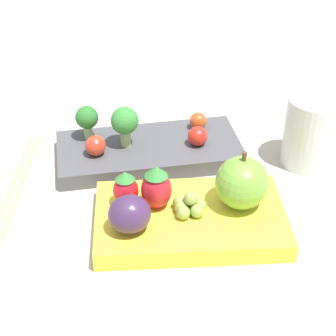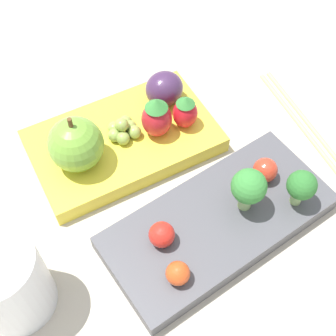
{
  "view_description": "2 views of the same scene",
  "coord_description": "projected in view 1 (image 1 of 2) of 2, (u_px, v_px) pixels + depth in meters",
  "views": [
    {
      "loc": [
        -0.1,
        -0.52,
        0.4
      ],
      "look_at": [
        -0.0,
        -0.0,
        0.03
      ],
      "focal_mm": 60.0,
      "sensor_mm": 36.0,
      "label": 1
    },
    {
      "loc": [
        0.16,
        0.21,
        0.42
      ],
      "look_at": [
        -0.0,
        -0.0,
        0.03
      ],
      "focal_mm": 50.0,
      "sensor_mm": 36.0,
      "label": 2
    }
  ],
  "objects": [
    {
      "name": "ground_plane",
      "position": [
        168.0,
        188.0,
        0.66
      ],
      "size": [
        4.0,
        4.0,
        0.0
      ],
      "primitive_type": "plane",
      "color": "#BCB29E"
    },
    {
      "name": "bento_box_savoury",
      "position": [
        149.0,
        151.0,
        0.71
      ],
      "size": [
        0.23,
        0.11,
        0.02
      ],
      "color": "#4C4C51",
      "rests_on": "ground_plane"
    },
    {
      "name": "bento_box_fruit",
      "position": [
        190.0,
        220.0,
        0.6
      ],
      "size": [
        0.22,
        0.15,
        0.02
      ],
      "color": "yellow",
      "rests_on": "ground_plane"
    },
    {
      "name": "broccoli_floret_0",
      "position": [
        87.0,
        119.0,
        0.7
      ],
      "size": [
        0.03,
        0.03,
        0.04
      ],
      "color": "#93B770",
      "rests_on": "bento_box_savoury"
    },
    {
      "name": "broccoli_floret_1",
      "position": [
        125.0,
        122.0,
        0.68
      ],
      "size": [
        0.03,
        0.03,
        0.05
      ],
      "color": "#93B770",
      "rests_on": "bento_box_savoury"
    },
    {
      "name": "cherry_tomato_0",
      "position": [
        198.0,
        121.0,
        0.73
      ],
      "size": [
        0.02,
        0.02,
        0.02
      ],
      "color": "#DB4C1E",
      "rests_on": "bento_box_savoury"
    },
    {
      "name": "cherry_tomato_1",
      "position": [
        96.0,
        146.0,
        0.68
      ],
      "size": [
        0.03,
        0.03,
        0.03
      ],
      "color": "red",
      "rests_on": "bento_box_savoury"
    },
    {
      "name": "cherry_tomato_2",
      "position": [
        198.0,
        136.0,
        0.69
      ],
      "size": [
        0.02,
        0.02,
        0.02
      ],
      "color": "red",
      "rests_on": "bento_box_savoury"
    },
    {
      "name": "apple",
      "position": [
        242.0,
        183.0,
        0.59
      ],
      "size": [
        0.06,
        0.06,
        0.07
      ],
      "color": "#70A838",
      "rests_on": "bento_box_fruit"
    },
    {
      "name": "strawberry_0",
      "position": [
        156.0,
        187.0,
        0.59
      ],
      "size": [
        0.03,
        0.03,
        0.05
      ],
      "color": "red",
      "rests_on": "bento_box_fruit"
    },
    {
      "name": "strawberry_1",
      "position": [
        126.0,
        189.0,
        0.59
      ],
      "size": [
        0.03,
        0.03,
        0.04
      ],
      "color": "red",
      "rests_on": "bento_box_fruit"
    },
    {
      "name": "plum",
      "position": [
        130.0,
        214.0,
        0.56
      ],
      "size": [
        0.04,
        0.04,
        0.04
      ],
      "color": "#42284C",
      "rests_on": "bento_box_fruit"
    },
    {
      "name": "grape_cluster",
      "position": [
        191.0,
        205.0,
        0.59
      ],
      "size": [
        0.03,
        0.03,
        0.03
      ],
      "color": "#8EA84C",
      "rests_on": "bento_box_fruit"
    },
    {
      "name": "drinking_cup",
      "position": [
        312.0,
        131.0,
        0.68
      ],
      "size": [
        0.07,
        0.07,
        0.09
      ],
      "color": "silver",
      "rests_on": "ground_plane"
    },
    {
      "name": "chopsticks_pair",
      "position": [
        16.0,
        184.0,
        0.66
      ],
      "size": [
        0.06,
        0.21,
        0.01
      ],
      "color": "tan",
      "rests_on": "ground_plane"
    }
  ]
}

